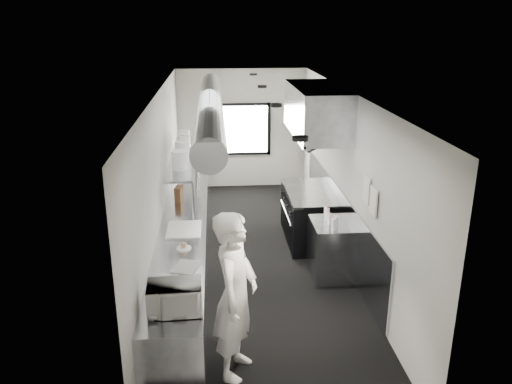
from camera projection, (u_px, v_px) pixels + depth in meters
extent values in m
cube|color=black|center=(255.00, 258.00, 8.69)|extent=(3.00, 8.00, 0.01)
cube|color=silver|center=(255.00, 93.00, 7.78)|extent=(3.00, 8.00, 0.01)
cube|color=beige|center=(242.00, 129.00, 12.01)|extent=(3.00, 0.02, 2.80)
cube|color=beige|center=(292.00, 317.00, 4.47)|extent=(3.00, 0.02, 2.80)
cube|color=beige|center=(162.00, 182.00, 8.12)|extent=(0.02, 8.00, 2.80)
cube|color=beige|center=(346.00, 178.00, 8.35)|extent=(0.02, 8.00, 2.80)
cube|color=#8E929B|center=(338.00, 219.00, 8.91)|extent=(0.03, 5.50, 1.10)
cylinder|color=gray|center=(210.00, 106.00, 8.19)|extent=(0.40, 6.40, 0.40)
cube|color=white|center=(242.00, 129.00, 11.97)|extent=(1.20, 0.03, 1.10)
cube|color=black|center=(242.00, 105.00, 11.80)|extent=(1.36, 0.03, 0.08)
cube|color=black|center=(242.00, 153.00, 12.18)|extent=(1.36, 0.03, 0.08)
cube|color=black|center=(215.00, 130.00, 11.94)|extent=(0.08, 0.03, 1.25)
cube|color=black|center=(269.00, 129.00, 12.04)|extent=(0.08, 0.03, 1.25)
cube|color=#8E929B|center=(316.00, 110.00, 8.66)|extent=(0.80, 2.20, 0.80)
cube|color=#8E929B|center=(294.00, 133.00, 8.76)|extent=(0.05, 2.20, 0.05)
cube|color=black|center=(311.00, 130.00, 8.76)|extent=(0.50, 2.10, 0.28)
cube|color=#8E929B|center=(185.00, 249.00, 7.99)|extent=(0.70, 6.00, 0.90)
cube|color=#8E929B|center=(183.00, 157.00, 9.04)|extent=(0.45, 3.00, 0.04)
cylinder|color=#8E929B|center=(193.00, 201.00, 7.84)|extent=(0.04, 0.04, 0.66)
cylinder|color=#8E929B|center=(196.00, 174.00, 9.16)|extent=(0.04, 0.04, 0.66)
cylinder|color=#8E929B|center=(198.00, 155.00, 10.48)|extent=(0.04, 0.04, 0.66)
cube|color=black|center=(310.00, 217.00, 9.29)|extent=(0.85, 1.60, 0.90)
cube|color=#8E929B|center=(311.00, 192.00, 9.13)|extent=(0.85, 1.60, 0.04)
cube|color=#8E929B|center=(287.00, 217.00, 9.25)|extent=(0.03, 1.55, 0.80)
cylinder|color=#8E929B|center=(286.00, 212.00, 9.22)|extent=(0.03, 1.30, 0.03)
cube|color=#8E929B|center=(332.00, 250.00, 7.97)|extent=(0.65, 0.80, 0.90)
cube|color=#8E929B|center=(193.00, 179.00, 11.47)|extent=(0.70, 1.20, 0.90)
cube|color=silver|center=(366.00, 190.00, 7.15)|extent=(0.02, 0.28, 0.38)
cube|color=silver|center=(374.00, 201.00, 6.84)|extent=(0.02, 0.28, 0.38)
imported|color=silver|center=(236.00, 296.00, 5.62)|extent=(0.68, 0.83, 1.97)
imported|color=white|center=(175.00, 298.00, 5.43)|extent=(0.55, 0.43, 0.32)
cylinder|color=beige|center=(165.00, 279.00, 6.04)|extent=(0.14, 0.14, 0.10)
cylinder|color=beige|center=(160.00, 284.00, 5.92)|extent=(0.17, 0.17, 0.10)
cube|color=beige|center=(186.00, 267.00, 6.44)|extent=(0.40, 0.45, 0.01)
cylinder|color=white|center=(184.00, 248.00, 6.95)|extent=(0.23, 0.23, 0.02)
sphere|color=tan|center=(184.00, 245.00, 6.93)|extent=(0.09, 0.09, 0.09)
cube|color=silver|center=(184.00, 229.00, 7.56)|extent=(0.50, 0.67, 0.02)
cube|color=brown|center=(179.00, 194.00, 8.74)|extent=(0.15, 0.25, 0.26)
cylinder|color=white|center=(180.00, 160.00, 8.17)|extent=(0.33, 0.33, 0.31)
cylinder|color=white|center=(183.00, 151.00, 8.71)|extent=(0.32, 0.32, 0.32)
cylinder|color=white|center=(184.00, 144.00, 9.19)|extent=(0.24, 0.24, 0.30)
cylinder|color=white|center=(184.00, 139.00, 9.52)|extent=(0.25, 0.25, 0.34)
cylinder|color=silver|center=(334.00, 225.00, 7.52)|extent=(0.07, 0.07, 0.19)
cylinder|color=silver|center=(336.00, 222.00, 7.63)|extent=(0.07, 0.07, 0.19)
cylinder|color=silver|center=(329.00, 219.00, 7.76)|extent=(0.06, 0.06, 0.17)
cylinder|color=silver|center=(327.00, 214.00, 7.92)|extent=(0.07, 0.07, 0.19)
cylinder|color=silver|center=(326.00, 210.00, 8.11)|extent=(0.07, 0.07, 0.16)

